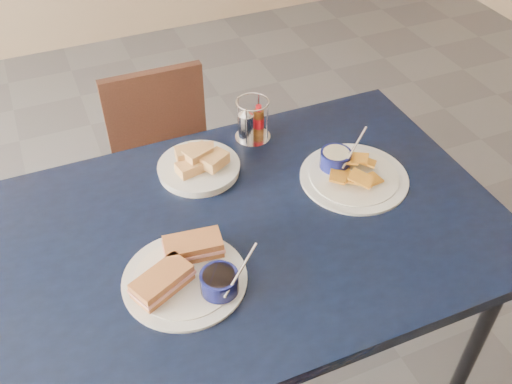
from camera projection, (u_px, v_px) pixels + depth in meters
name	position (u px, v px, depth m)	size (l,w,h in m)	color
ground	(175.00, 359.00, 2.04)	(6.00, 6.00, 0.00)	#4A4A4F
dining_table	(252.00, 240.00, 1.53)	(1.32, 0.88, 0.75)	black
chair_far	(166.00, 161.00, 2.16)	(0.38, 0.36, 0.79)	black
sandwich_plate	(188.00, 273.00, 1.34)	(0.31, 0.30, 0.12)	white
plantain_plate	(349.00, 171.00, 1.62)	(0.31, 0.31, 0.12)	white
bread_basket	(199.00, 164.00, 1.63)	(0.23, 0.23, 0.08)	white
condiment_caddy	(251.00, 123.00, 1.73)	(0.11, 0.11, 0.14)	silver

